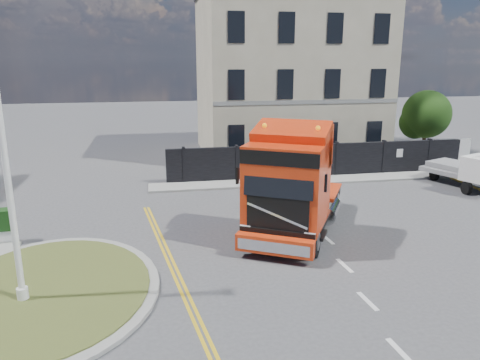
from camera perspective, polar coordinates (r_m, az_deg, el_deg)
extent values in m
plane|color=#424244|center=(18.37, 1.45, -7.39)|extent=(120.00, 120.00, 0.00)
cylinder|color=gray|center=(15.65, -22.61, -12.48)|extent=(6.80, 6.80, 0.12)
cylinder|color=#3E4D1F|center=(15.62, -22.64, -12.22)|extent=(6.20, 6.20, 0.05)
cube|color=black|center=(27.99, 9.72, 2.34)|extent=(18.00, 0.25, 2.00)
cube|color=silver|center=(31.90, 24.23, 2.77)|extent=(2.60, 0.12, 2.00)
cube|color=beige|center=(34.51, 5.72, 12.35)|extent=(12.00, 10.00, 11.00)
cylinder|color=#382619|center=(34.33, 21.48, 4.15)|extent=(0.24, 0.24, 2.40)
sphere|color=black|center=(34.05, 21.79, 7.46)|extent=(3.20, 3.20, 3.20)
sphere|color=black|center=(34.20, 20.63, 6.58)|extent=(2.20, 2.20, 2.20)
cube|color=gray|center=(27.39, 10.28, 0.02)|extent=(20.00, 1.60, 0.12)
cube|color=black|center=(19.70, 6.99, -3.36)|extent=(5.78, 7.42, 0.50)
cube|color=red|center=(17.44, 5.82, -0.41)|extent=(3.83, 3.87, 3.10)
cube|color=red|center=(18.26, 6.76, 4.37)|extent=(2.91, 2.23, 1.55)
cube|color=black|center=(15.99, 4.70, -0.14)|extent=(2.16, 1.25, 1.16)
cube|color=red|center=(16.38, 4.23, -7.96)|extent=(2.61, 1.69, 0.61)
cylinder|color=black|center=(17.48, 1.15, -6.53)|extent=(0.87, 1.18, 1.15)
cylinder|color=gray|center=(17.48, 1.15, -6.53)|extent=(0.65, 0.75, 0.63)
cylinder|color=black|center=(16.97, 8.94, -7.40)|extent=(0.87, 1.18, 1.15)
cylinder|color=gray|center=(16.97, 8.94, -7.40)|extent=(0.65, 0.75, 0.63)
cylinder|color=black|center=(21.06, 4.41, -2.82)|extent=(0.87, 1.18, 1.15)
cylinder|color=gray|center=(21.06, 4.41, -2.82)|extent=(0.65, 0.75, 0.63)
cylinder|color=black|center=(20.63, 10.87, -3.42)|extent=(0.87, 1.18, 1.15)
cylinder|color=gray|center=(20.63, 10.87, -3.42)|extent=(0.65, 0.75, 0.63)
cylinder|color=black|center=(22.29, 5.26, -1.83)|extent=(0.87, 1.18, 1.15)
cylinder|color=gray|center=(22.29, 5.26, -1.83)|extent=(0.65, 0.75, 0.63)
cylinder|color=black|center=(21.89, 11.37, -2.38)|extent=(0.87, 1.18, 1.15)
cylinder|color=gray|center=(21.89, 11.37, -2.38)|extent=(0.65, 0.75, 0.63)
cube|color=slate|center=(28.57, 25.78, 0.65)|extent=(3.47, 5.00, 0.24)
cylinder|color=black|center=(26.98, 25.90, -0.87)|extent=(0.24, 0.68, 0.68)
cylinder|color=black|center=(29.28, 22.61, 0.63)|extent=(0.24, 0.68, 0.68)
cylinder|color=black|center=(30.31, 25.53, 0.77)|extent=(0.24, 0.68, 0.68)
cylinder|color=silver|center=(14.02, -26.60, 1.18)|extent=(0.18, 0.18, 8.02)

